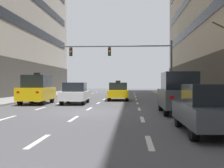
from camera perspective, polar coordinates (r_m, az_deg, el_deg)
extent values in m
plane|color=#515156|center=(16.26, -5.36, -5.37)|extent=(120.00, 120.00, 0.00)
cube|color=silver|center=(14.21, -19.55, -6.20)|extent=(0.16, 2.00, 0.01)
cube|color=silver|center=(18.89, -13.54, -4.57)|extent=(0.16, 2.00, 0.01)
cube|color=silver|center=(23.70, -9.95, -3.57)|extent=(0.16, 2.00, 0.01)
cube|color=silver|center=(28.57, -7.59, -2.91)|extent=(0.16, 2.00, 0.01)
cube|color=silver|center=(33.48, -5.92, -2.43)|extent=(0.16, 2.00, 0.01)
cube|color=silver|center=(38.42, -4.67, -2.07)|extent=(0.16, 2.00, 0.01)
cube|color=silver|center=(43.37, -3.72, -1.80)|extent=(0.16, 2.00, 0.01)
cube|color=silver|center=(48.33, -2.95, -1.58)|extent=(0.16, 2.00, 0.01)
cube|color=silver|center=(8.52, -13.96, -10.57)|extent=(0.16, 2.00, 0.01)
cube|color=silver|center=(13.32, -7.39, -6.62)|extent=(0.16, 2.00, 0.01)
cube|color=silver|center=(18.23, -4.37, -4.74)|extent=(0.16, 2.00, 0.01)
cube|color=silver|center=(23.17, -2.63, -3.66)|extent=(0.16, 2.00, 0.01)
cube|color=silver|center=(28.14, -1.52, -2.95)|extent=(0.16, 2.00, 0.01)
cube|color=silver|center=(33.11, -0.73, -2.46)|extent=(0.16, 2.00, 0.01)
cube|color=silver|center=(38.10, -0.16, -2.09)|extent=(0.16, 2.00, 0.01)
cube|color=silver|center=(43.08, 0.29, -1.81)|extent=(0.16, 2.00, 0.01)
cube|color=silver|center=(48.07, 0.64, -1.59)|extent=(0.16, 2.00, 0.01)
cube|color=silver|center=(8.15, 7.20, -11.07)|extent=(0.16, 2.00, 0.01)
cube|color=silver|center=(13.09, 5.84, -6.74)|extent=(0.16, 2.00, 0.01)
cube|color=silver|center=(18.06, 5.24, -4.79)|extent=(0.16, 2.00, 0.01)
cube|color=silver|center=(23.04, 4.90, -3.68)|extent=(0.16, 2.00, 0.01)
cube|color=silver|center=(28.03, 4.68, -2.97)|extent=(0.16, 2.00, 0.01)
cube|color=silver|center=(33.02, 4.52, -2.47)|extent=(0.16, 2.00, 0.01)
cube|color=silver|center=(38.01, 4.41, -2.10)|extent=(0.16, 2.00, 0.01)
cube|color=silver|center=(43.01, 4.32, -1.82)|extent=(0.16, 2.00, 0.01)
cube|color=silver|center=(48.01, 4.26, -1.59)|extent=(0.16, 2.00, 0.01)
cylinder|color=black|center=(23.80, -8.42, -2.79)|extent=(0.23, 0.65, 0.64)
cylinder|color=black|center=(23.58, -4.70, -2.82)|extent=(0.23, 0.65, 0.64)
cylinder|color=black|center=(21.23, -9.66, -3.17)|extent=(0.23, 0.65, 0.64)
cylinder|color=black|center=(20.98, -5.50, -3.21)|extent=(0.23, 0.65, 0.64)
cube|color=white|center=(22.37, -7.05, -2.20)|extent=(1.93, 4.32, 0.62)
cube|color=black|center=(22.16, -7.13, -0.57)|extent=(1.61, 1.89, 0.66)
cube|color=white|center=(24.53, -7.75, -1.72)|extent=(0.20, 0.08, 0.14)
cube|color=red|center=(20.42, -9.68, -2.14)|extent=(0.20, 0.08, 0.14)
cube|color=white|center=(24.35, -4.85, -1.73)|extent=(0.20, 0.08, 0.14)
cube|color=red|center=(20.21, -6.21, -2.16)|extent=(0.20, 0.08, 0.14)
cylinder|color=black|center=(24.30, -15.16, -2.71)|extent=(0.25, 0.67, 0.66)
cylinder|color=black|center=(23.89, -11.45, -2.75)|extent=(0.25, 0.67, 0.66)
cylinder|color=black|center=(21.72, -17.23, -3.07)|extent=(0.25, 0.67, 0.66)
cylinder|color=black|center=(21.25, -13.11, -3.14)|extent=(0.25, 0.67, 0.66)
cube|color=yellow|center=(22.75, -14.20, -1.77)|extent=(2.01, 4.50, 0.91)
cube|color=black|center=(22.74, -14.21, 0.51)|extent=(1.70, 2.68, 0.91)
cube|color=white|center=(25.02, -14.27, -1.22)|extent=(0.20, 0.09, 0.14)
cube|color=red|center=(20.87, -17.55, -1.53)|extent=(0.20, 0.09, 0.14)
cube|color=white|center=(24.70, -11.38, -1.23)|extent=(0.20, 0.09, 0.14)
cube|color=red|center=(20.48, -14.12, -1.56)|extent=(0.20, 0.09, 0.14)
cube|color=black|center=(22.75, -14.21, 1.89)|extent=(0.45, 0.22, 0.18)
cylinder|color=black|center=(27.94, -0.41, -2.33)|extent=(0.24, 0.65, 0.64)
cylinder|color=black|center=(27.93, 2.76, -2.33)|extent=(0.24, 0.65, 0.64)
cylinder|color=black|center=(25.34, -0.59, -2.60)|extent=(0.24, 0.65, 0.64)
cylinder|color=black|center=(25.33, 2.91, -2.60)|extent=(0.24, 0.65, 0.64)
cube|color=yellow|center=(26.61, 1.17, -1.80)|extent=(1.95, 4.32, 0.62)
cube|color=black|center=(26.40, 1.17, -0.43)|extent=(1.62, 1.89, 0.66)
cube|color=white|center=(28.70, -0.06, -1.43)|extent=(0.20, 0.08, 0.14)
cube|color=red|center=(24.53, -0.30, -1.72)|extent=(0.20, 0.08, 0.14)
cube|color=white|center=(28.69, 2.43, -1.43)|extent=(0.20, 0.08, 0.14)
cube|color=red|center=(24.53, 2.61, -1.73)|extent=(0.20, 0.08, 0.14)
cube|color=black|center=(26.40, 1.17, 0.47)|extent=(0.43, 0.21, 0.17)
cylinder|color=black|center=(11.04, 12.65, -6.46)|extent=(0.21, 0.62, 0.62)
cylinder|color=black|center=(11.38, 20.22, -6.27)|extent=(0.21, 0.62, 0.62)
cylinder|color=black|center=(8.56, 15.43, -8.44)|extent=(0.21, 0.62, 0.62)
cube|color=#474C51|center=(9.93, 18.17, -5.48)|extent=(1.76, 4.16, 0.60)
cube|color=black|center=(9.70, 18.46, -1.92)|extent=(1.52, 1.80, 0.64)
cube|color=white|center=(11.77, 12.76, -4.04)|extent=(0.19, 0.08, 0.13)
cube|color=red|center=(7.80, 17.68, -6.28)|extent=(0.19, 0.08, 0.13)
cube|color=white|center=(12.03, 18.49, -3.96)|extent=(0.19, 0.08, 0.13)
cylinder|color=black|center=(17.04, 9.34, -4.00)|extent=(0.22, 0.66, 0.66)
cylinder|color=black|center=(17.27, 14.66, -3.95)|extent=(0.22, 0.66, 0.66)
cylinder|color=black|center=(14.36, 10.34, -4.81)|extent=(0.22, 0.66, 0.66)
cylinder|color=black|center=(14.62, 16.62, -4.72)|extent=(0.22, 0.66, 0.66)
cube|color=#474C51|center=(15.77, 12.70, -2.71)|extent=(1.87, 4.42, 0.90)
cube|color=black|center=(15.75, 12.71, 0.57)|extent=(1.62, 2.62, 0.90)
cube|color=white|center=(17.83, 9.60, -1.85)|extent=(0.20, 0.08, 0.14)
cube|color=red|center=(13.53, 11.38, -2.54)|extent=(0.20, 0.08, 0.14)
cube|color=white|center=(18.00, 13.70, -1.83)|extent=(0.20, 0.08, 0.14)
cube|color=red|center=(13.76, 16.73, -2.50)|extent=(0.20, 0.08, 0.14)
cylinder|color=#4C4C51|center=(29.45, 11.34, 2.85)|extent=(0.18, 0.18, 5.55)
cylinder|color=#4C4C51|center=(29.41, 0.59, 7.26)|extent=(10.98, 0.12, 0.12)
cube|color=black|center=(29.39, -0.49, 6.25)|extent=(0.28, 0.24, 0.84)
sphere|color=#4B0704|center=(29.28, -0.51, 6.78)|extent=(0.17, 0.17, 0.17)
sphere|color=orange|center=(29.25, -0.51, 6.27)|extent=(0.17, 0.17, 0.17)
sphere|color=#073E10|center=(29.22, -0.51, 5.77)|extent=(0.17, 0.17, 0.17)
cube|color=black|center=(29.91, -7.89, 6.14)|extent=(0.28, 0.24, 0.84)
sphere|color=#4B0704|center=(29.80, -7.95, 6.66)|extent=(0.17, 0.17, 0.17)
sphere|color=orange|center=(29.78, -7.95, 6.17)|extent=(0.17, 0.17, 0.17)
sphere|color=#073E10|center=(29.75, -7.95, 5.67)|extent=(0.17, 0.17, 0.17)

